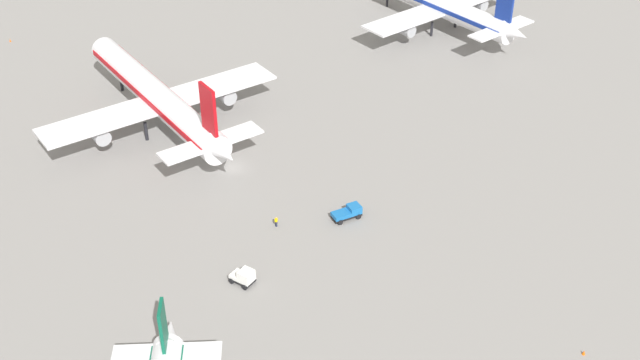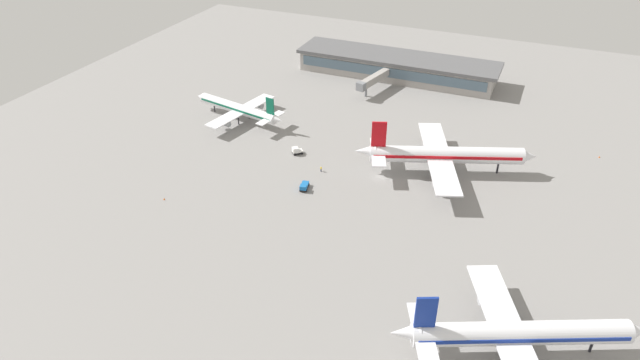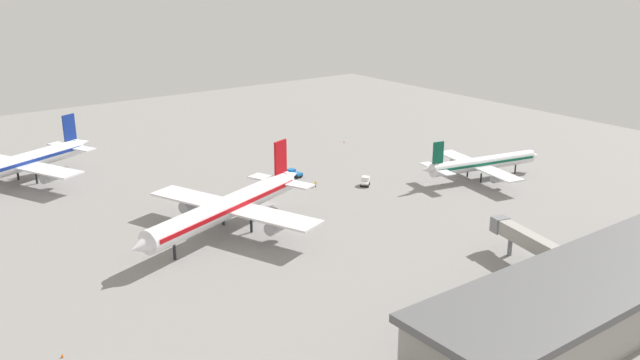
{
  "view_description": "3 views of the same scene",
  "coord_description": "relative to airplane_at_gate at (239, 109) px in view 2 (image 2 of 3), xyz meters",
  "views": [
    {
      "loc": [
        110.11,
        -13.52,
        72.89
      ],
      "look_at": [
        15.54,
        10.7,
        6.02
      ],
      "focal_mm": 45.56,
      "sensor_mm": 36.0,
      "label": 1
    },
    {
      "loc": [
        -38.64,
        135.48,
        87.64
      ],
      "look_at": [
        12.58,
        15.02,
        4.65
      ],
      "focal_mm": 31.49,
      "sensor_mm": 36.0,
      "label": 2
    },
    {
      "loc": [
        -80.39,
        -129.41,
        55.23
      ],
      "look_at": [
        17.42,
        2.2,
        2.22
      ],
      "focal_mm": 37.68,
      "sensor_mm": 36.0,
      "label": 3
    }
  ],
  "objects": [
    {
      "name": "airplane_distant",
      "position": [
        -101.21,
        68.94,
        1.22
      ],
      "size": [
        47.04,
        39.0,
        15.2
      ],
      "rotation": [
        0.0,
        0.0,
        3.57
      ],
      "color": "white",
      "rests_on": "ground"
    },
    {
      "name": "ground",
      "position": [
        -56.98,
        17.1,
        -4.3
      ],
      "size": [
        288.0,
        288.0,
        0.0
      ],
      "primitive_type": "plane",
      "color": "gray"
    },
    {
      "name": "ground_crew_worker",
      "position": [
        -39.91,
        20.79,
        -3.45
      ],
      "size": [
        0.52,
        0.52,
        1.67
      ],
      "rotation": [
        0.0,
        0.0,
        0.52
      ],
      "color": "#1E2338",
      "rests_on": "ground"
    },
    {
      "name": "baggage_tug",
      "position": [
        -28.71,
        14.05,
        -3.15
      ],
      "size": [
        3.73,
        3.67,
        2.3
      ],
      "rotation": [
        0.0,
        0.0,
        0.74
      ],
      "color": "black",
      "rests_on": "ground"
    },
    {
      "name": "safety_cone_near_gate",
      "position": [
        -5.83,
        51.62,
        -4.0
      ],
      "size": [
        0.44,
        0.44,
        0.6
      ],
      "primitive_type": "cone",
      "color": "#EA590C",
      "rests_on": "ground"
    },
    {
      "name": "terminal_building",
      "position": [
        -39.09,
        -60.84,
        0.1
      ],
      "size": [
        81.65,
        19.36,
        8.64
      ],
      "color": "#9E9993",
      "rests_on": "ground"
    },
    {
      "name": "airplane_taxiing",
      "position": [
        -73.33,
        6.89,
        1.59
      ],
      "size": [
        51.15,
        42.16,
        16.2
      ],
      "rotation": [
        0.0,
        0.0,
        3.51
      ],
      "color": "white",
      "rests_on": "ground"
    },
    {
      "name": "jet_bridge",
      "position": [
        -35.24,
        -41.05,
        0.83
      ],
      "size": [
        7.37,
        19.93,
        6.74
      ],
      "rotation": [
        0.0,
        0.0,
        1.34
      ],
      "color": "#9E9993",
      "rests_on": "ground"
    },
    {
      "name": "airplane_at_gate",
      "position": [
        0.0,
        0.0,
        0.0
      ],
      "size": [
        38.65,
        31.4,
        11.84
      ],
      "rotation": [
        0.0,
        0.0,
        6.08
      ],
      "color": "white",
      "rests_on": "ground"
    },
    {
      "name": "safety_cone_mid_apron",
      "position": [
        -116.59,
        -20.76,
        -4.0
      ],
      "size": [
        0.44,
        0.44,
        0.6
      ],
      "primitive_type": "cone",
      "color": "#EA590C",
      "rests_on": "ground"
    },
    {
      "name": "pushback_tractor",
      "position": [
        -39.28,
        31.54,
        -3.33
      ],
      "size": [
        3.0,
        4.71,
        1.9
      ],
      "rotation": [
        0.0,
        0.0,
        1.79
      ],
      "color": "black",
      "rests_on": "ground"
    }
  ]
}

